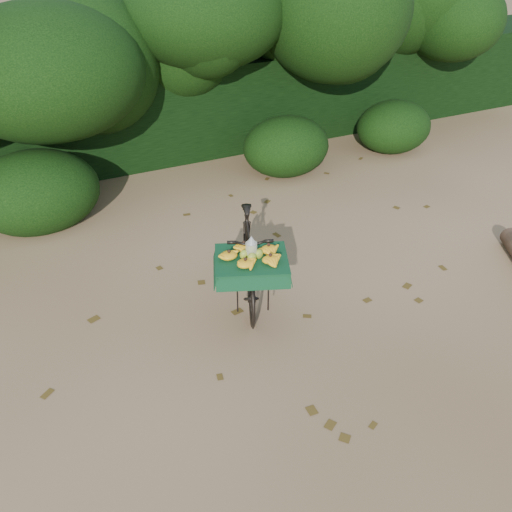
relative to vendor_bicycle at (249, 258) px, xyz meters
name	(u,v)px	position (x,y,z in m)	size (l,w,h in m)	color
ground	(340,323)	(0.79, -1.01, -0.59)	(80.00, 80.00, 0.00)	tan
vendor_bicycle	(249,258)	(0.00, 0.00, 0.00)	(1.33, 2.02, 1.16)	black
hedge_backdrop	(175,106)	(0.79, 5.29, 0.31)	(26.00, 1.80, 1.80)	black
tree_row	(149,62)	(0.14, 4.49, 1.41)	(14.50, 2.00, 4.00)	black
bush_clumps	(238,158)	(1.29, 3.29, -0.14)	(8.80, 1.70, 0.90)	black
leaf_litter	(314,294)	(0.79, -0.36, -0.59)	(7.00, 7.30, 0.01)	#503C15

